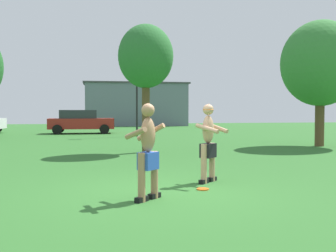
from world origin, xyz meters
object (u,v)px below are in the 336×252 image
object	(u,v)px
player_near	(148,150)
frisbee	(203,189)
player_in_black	(208,139)
tree_behind_players	(146,58)
car_red_mid_lot	(81,121)
lamp_post	(137,79)
tree_left_field	(320,64)

from	to	relation	value
player_near	frisbee	xyz separation A→B (m)	(1.18, 0.71, -0.87)
player_in_black	tree_behind_players	bearing A→B (deg)	95.02
player_in_black	car_red_mid_lot	distance (m)	19.60
player_near	frisbee	size ratio (longest dim) A/B	6.95
frisbee	lamp_post	xyz separation A→B (m)	(0.35, 16.39, 3.41)
frisbee	tree_left_field	world-z (taller)	tree_left_field
lamp_post	tree_behind_players	bearing A→B (deg)	-93.68
player_near	tree_behind_players	world-z (taller)	tree_behind_players
player_near	player_in_black	world-z (taller)	player_in_black
car_red_mid_lot	tree_left_field	xyz separation A→B (m)	(10.60, -11.64, 2.75)
player_in_black	frisbee	distance (m)	1.24
car_red_mid_lot	lamp_post	bearing A→B (deg)	-47.06
player_in_black	tree_left_field	size ratio (longest dim) A/B	0.31
frisbee	lamp_post	world-z (taller)	lamp_post
car_red_mid_lot	tree_left_field	distance (m)	15.98
lamp_post	player_in_black	bearing A→B (deg)	-90.08
frisbee	lamp_post	distance (m)	16.74
car_red_mid_lot	player_near	bearing A→B (deg)	-84.78
frisbee	tree_left_field	size ratio (longest dim) A/B	0.04
player_near	player_in_black	distance (m)	2.11
player_in_black	car_red_mid_lot	size ratio (longest dim) A/B	0.40
player_near	tree_left_field	xyz separation A→B (m)	(8.70, 9.14, 2.70)
player_in_black	lamp_post	distance (m)	15.82
player_near	tree_left_field	world-z (taller)	tree_left_field
car_red_mid_lot	tree_behind_players	xyz separation A→B (m)	(2.84, -12.86, 2.68)
car_red_mid_lot	lamp_post	distance (m)	5.67
car_red_mid_lot	tree_left_field	bearing A→B (deg)	-47.67
player_near	frisbee	bearing A→B (deg)	30.89
player_near	lamp_post	xyz separation A→B (m)	(1.53, 17.09, 2.54)
player_near	car_red_mid_lot	bearing A→B (deg)	95.22
player_near	lamp_post	distance (m)	17.35
player_in_black	lamp_post	size ratio (longest dim) A/B	0.31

